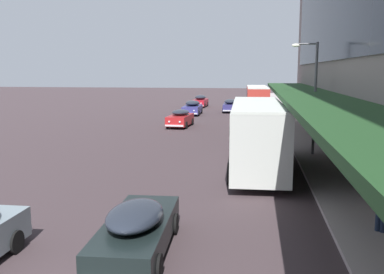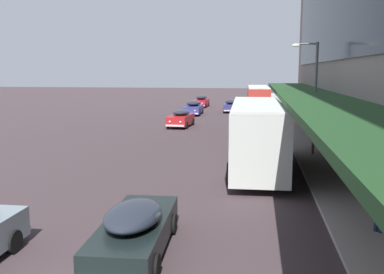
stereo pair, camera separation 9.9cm
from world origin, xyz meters
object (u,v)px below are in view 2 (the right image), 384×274
(street_lamp, at_px, (312,89))
(transit_bus_kerbside_rear, at_px, (258,97))
(sedan_second_near, at_px, (231,106))
(sedan_lead_near, at_px, (193,108))
(sedan_far_back, at_px, (135,228))
(sedan_trailing_near, at_px, (201,101))
(pedestrian_at_kerb, at_px, (381,199))
(sedan_second_mid, at_px, (181,118))
(transit_bus_kerbside_front, at_px, (257,132))

(street_lamp, bearing_deg, transit_bus_kerbside_rear, 96.32)
(sedan_second_near, bearing_deg, sedan_lead_near, -136.47)
(sedan_lead_near, bearing_deg, sedan_far_back, -83.98)
(sedan_far_back, relative_size, sedan_trailing_near, 1.08)
(sedan_lead_near, relative_size, pedestrian_at_kerb, 2.70)
(sedan_lead_near, xyz_separation_m, street_lamp, (10.37, -23.15, 3.14))
(sedan_far_back, bearing_deg, street_lamp, 66.53)
(sedan_far_back, bearing_deg, sedan_second_mid, 97.43)
(pedestrian_at_kerb, bearing_deg, sedan_trailing_near, 103.87)
(sedan_second_near, relative_size, street_lamp, 0.76)
(sedan_second_mid, relative_size, sedan_lead_near, 0.91)
(pedestrian_at_kerb, relative_size, street_lamp, 0.29)
(transit_bus_kerbside_front, bearing_deg, sedan_second_near, 95.73)
(sedan_second_mid, bearing_deg, transit_bus_kerbside_rear, 65.21)
(transit_bus_kerbside_front, bearing_deg, sedan_far_back, -107.07)
(transit_bus_kerbside_front, relative_size, sedan_second_near, 2.04)
(sedan_trailing_near, bearing_deg, transit_bus_kerbside_front, -78.50)
(sedan_far_back, relative_size, sedan_second_mid, 1.10)
(sedan_second_mid, distance_m, pedestrian_at_kerb, 26.81)
(transit_bus_kerbside_rear, height_order, street_lamp, street_lamp)
(sedan_lead_near, height_order, pedestrian_at_kerb, pedestrian_at_kerb)
(sedan_second_mid, bearing_deg, transit_bus_kerbside_front, -67.43)
(pedestrian_at_kerb, bearing_deg, transit_bus_kerbside_front, 113.92)
(sedan_second_mid, distance_m, street_lamp, 16.07)
(sedan_second_mid, height_order, street_lamp, street_lamp)
(sedan_far_back, height_order, sedan_second_mid, sedan_second_mid)
(street_lamp, bearing_deg, pedestrian_at_kerb, -87.25)
(sedan_far_back, bearing_deg, pedestrian_at_kerb, 18.13)
(transit_bus_kerbside_front, xyz_separation_m, sedan_far_back, (-3.27, -10.64, -1.24))
(sedan_second_near, height_order, pedestrian_at_kerb, pedestrian_at_kerb)
(sedan_far_back, bearing_deg, transit_bus_kerbside_front, 72.93)
(transit_bus_kerbside_front, relative_size, sedan_far_back, 1.97)
(transit_bus_kerbside_front, height_order, transit_bus_kerbside_rear, transit_bus_kerbside_front)
(sedan_trailing_near, distance_m, sedan_second_mid, 21.61)
(transit_bus_kerbside_front, distance_m, sedan_trailing_near, 38.70)
(sedan_lead_near, bearing_deg, transit_bus_kerbside_front, -75.06)
(transit_bus_kerbside_rear, bearing_deg, sedan_second_near, -178.40)
(transit_bus_kerbside_rear, distance_m, pedestrian_at_kerb, 39.74)
(sedan_far_back, xyz_separation_m, sedan_second_mid, (-3.51, 26.95, 0.05))
(transit_bus_kerbside_front, relative_size, sedan_second_mid, 2.17)
(transit_bus_kerbside_rear, height_order, sedan_second_near, transit_bus_kerbside_rear)
(transit_bus_kerbside_front, height_order, sedan_far_back, transit_bus_kerbside_front)
(transit_bus_kerbside_rear, distance_m, sedan_lead_near, 8.45)
(transit_bus_kerbside_front, distance_m, sedan_lead_near, 28.17)
(transit_bus_kerbside_front, xyz_separation_m, sedan_trailing_near, (-7.71, 37.91, -1.15))
(sedan_second_mid, bearing_deg, pedestrian_at_kerb, -66.97)
(sedan_far_back, height_order, sedan_second_near, sedan_second_near)
(transit_bus_kerbside_rear, relative_size, sedan_lead_near, 2.28)
(sedan_far_back, height_order, sedan_trailing_near, sedan_trailing_near)
(street_lamp, bearing_deg, sedan_second_near, 102.96)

